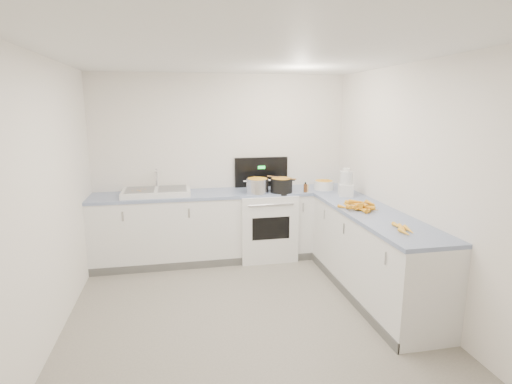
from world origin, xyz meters
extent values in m
cube|color=white|center=(0.00, 1.70, 0.45)|extent=(3.50, 0.60, 0.90)
cube|color=#8596BC|center=(0.00, 1.70, 0.92)|extent=(3.50, 0.62, 0.04)
cube|color=white|center=(1.45, 0.30, 0.45)|extent=(0.60, 2.20, 0.90)
cube|color=#8596BC|center=(1.45, 0.30, 0.92)|extent=(0.62, 2.20, 0.04)
cube|color=white|center=(0.55, 1.68, 0.45)|extent=(0.76, 0.65, 0.90)
cube|color=black|center=(0.55, 1.98, 1.15)|extent=(0.76, 0.05, 0.42)
cube|color=white|center=(-0.90, 1.70, 0.97)|extent=(0.86, 0.52, 0.07)
cube|color=slate|center=(-1.10, 1.70, 1.01)|extent=(0.36, 0.42, 0.01)
cube|color=slate|center=(-0.70, 1.70, 1.01)|extent=(0.36, 0.42, 0.01)
cylinder|color=silver|center=(-0.90, 1.92, 1.13)|extent=(0.03, 0.03, 0.24)
cylinder|color=silver|center=(0.41, 1.54, 1.03)|extent=(0.37, 0.37, 0.21)
cylinder|color=black|center=(0.73, 1.53, 1.02)|extent=(0.36, 0.36, 0.21)
cylinder|color=#AD7A47|center=(0.73, 1.53, 1.14)|extent=(0.32, 0.32, 0.02)
cylinder|color=white|center=(1.35, 1.59, 1.00)|extent=(0.28, 0.28, 0.12)
cylinder|color=#593319|center=(1.04, 1.46, 1.00)|extent=(0.05, 0.05, 0.11)
cylinder|color=#E5B266|center=(1.07, 1.49, 0.99)|extent=(0.06, 0.06, 0.10)
cube|color=white|center=(1.49, 1.16, 1.02)|extent=(0.23, 0.25, 0.15)
cylinder|color=silver|center=(1.49, 1.16, 1.18)|extent=(0.16, 0.16, 0.16)
cylinder|color=white|center=(1.49, 1.16, 1.28)|extent=(0.10, 0.10, 0.04)
cone|color=#F7A31E|center=(1.39, 0.33, 0.96)|extent=(0.16, 0.20, 0.05)
cone|color=#F7A31E|center=(1.35, 0.63, 0.97)|extent=(0.15, 0.22, 0.05)
cone|color=#F7A31E|center=(1.29, 0.48, 0.97)|extent=(0.19, 0.18, 0.05)
cone|color=#F7A31E|center=(1.32, 0.44, 0.96)|extent=(0.15, 0.20, 0.04)
cone|color=#F7A31E|center=(1.44, 0.51, 0.96)|extent=(0.21, 0.07, 0.05)
cone|color=#F7A31E|center=(1.33, 0.42, 0.97)|extent=(0.20, 0.17, 0.05)
cone|color=#F7A31E|center=(1.41, 0.38, 0.96)|extent=(0.20, 0.14, 0.04)
cone|color=#F7A31E|center=(1.33, 0.37, 0.97)|extent=(0.07, 0.20, 0.05)
cone|color=#F7A31E|center=(1.32, 0.39, 0.96)|extent=(0.18, 0.19, 0.04)
cone|color=#F7A31E|center=(1.28, 0.48, 0.96)|extent=(0.10, 0.18, 0.04)
cone|color=#F7A31E|center=(1.19, 0.52, 0.96)|extent=(0.12, 0.16, 0.04)
cone|color=#F7A31E|center=(1.29, 0.49, 0.97)|extent=(0.18, 0.11, 0.05)
cone|color=#F7A31E|center=(1.39, 0.43, 0.96)|extent=(0.20, 0.14, 0.05)
cone|color=#F7A31E|center=(1.37, 0.55, 1.00)|extent=(0.21, 0.15, 0.05)
cone|color=#F7A31E|center=(1.48, 0.46, 1.00)|extent=(0.07, 0.18, 0.05)
cone|color=#F7A31E|center=(1.37, 0.54, 0.99)|extent=(0.11, 0.19, 0.04)
cone|color=#F7A31E|center=(1.41, 0.56, 0.99)|extent=(0.07, 0.21, 0.04)
cone|color=#F7A31E|center=(1.35, 0.46, 0.99)|extent=(0.12, 0.19, 0.05)
cone|color=#F7A31E|center=(1.20, 0.48, 0.99)|extent=(0.05, 0.21, 0.04)
cone|color=#F7A31E|center=(1.38, 0.38, 0.99)|extent=(0.18, 0.17, 0.04)
cone|color=#F7A31E|center=(1.34, 0.48, 0.99)|extent=(0.17, 0.14, 0.05)
cone|color=#F7A31E|center=(1.32, 0.48, 0.98)|extent=(0.12, 0.17, 0.04)
cone|color=#F7A31E|center=(1.38, 0.45, 1.01)|extent=(0.16, 0.19, 0.05)
cone|color=#FFAC26|center=(1.35, -0.44, 0.96)|extent=(0.04, 0.17, 0.04)
cone|color=#FFAC26|center=(1.43, -0.38, 0.96)|extent=(0.07, 0.20, 0.04)
cone|color=#FFAC26|center=(1.40, -0.32, 0.96)|extent=(0.08, 0.18, 0.04)
cone|color=#FFAC26|center=(1.39, -0.26, 0.96)|extent=(0.04, 0.18, 0.04)
cube|color=tan|center=(-1.10, 1.63, 1.01)|extent=(0.05, 0.02, 0.00)
cube|color=tan|center=(-1.19, 1.61, 1.02)|extent=(0.03, 0.04, 0.00)
cube|color=tan|center=(-1.09, 1.74, 1.02)|extent=(0.03, 0.03, 0.00)
cube|color=tan|center=(-1.11, 1.70, 1.01)|extent=(0.04, 0.02, 0.00)
cube|color=tan|center=(-1.04, 1.70, 1.02)|extent=(0.03, 0.02, 0.00)
cube|color=tan|center=(-1.12, 1.62, 1.02)|extent=(0.05, 0.01, 0.00)
cube|color=tan|center=(-1.09, 1.57, 1.02)|extent=(0.04, 0.04, 0.00)
cube|color=tan|center=(-1.15, 1.64, 1.01)|extent=(0.03, 0.05, 0.00)
cube|color=tan|center=(-1.10, 1.62, 1.02)|extent=(0.02, 0.04, 0.00)
cube|color=tan|center=(-1.14, 1.69, 1.02)|extent=(0.01, 0.03, 0.00)
cube|color=tan|center=(-1.01, 1.70, 1.01)|extent=(0.04, 0.02, 0.00)
camera|label=1|loc=(-0.62, -3.52, 2.05)|focal=28.00mm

